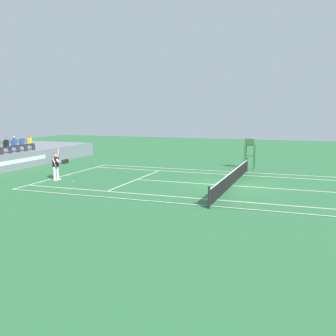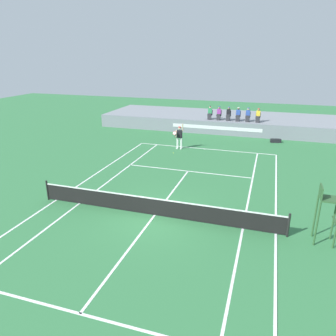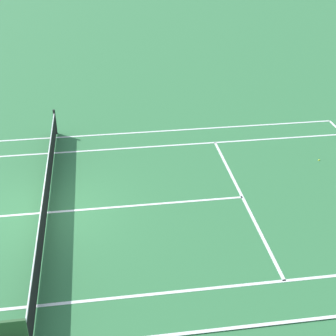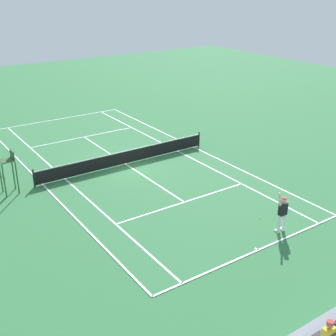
# 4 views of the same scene
# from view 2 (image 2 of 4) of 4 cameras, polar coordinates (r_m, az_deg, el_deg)

# --- Properties ---
(ground_plane) EXTENTS (80.00, 80.00, 0.00)m
(ground_plane) POSITION_cam_2_polar(r_m,az_deg,el_deg) (15.37, -2.43, -8.52)
(ground_plane) COLOR #337542
(court) EXTENTS (11.08, 23.88, 0.03)m
(court) POSITION_cam_2_polar(r_m,az_deg,el_deg) (15.37, -2.43, -8.48)
(court) COLOR #337542
(court) RESTS_ON ground
(net) EXTENTS (11.98, 0.10, 1.07)m
(net) POSITION_cam_2_polar(r_m,az_deg,el_deg) (15.13, -2.46, -6.77)
(net) COLOR black
(net) RESTS_ON ground
(barrier_wall) EXTENTS (24.14, 0.25, 1.26)m
(barrier_wall) POSITION_cam_2_polar(r_m,az_deg,el_deg) (30.82, 8.57, 7.03)
(barrier_wall) COLOR gray
(barrier_wall) RESTS_ON ground
(bleacher_platform) EXTENTS (24.14, 7.09, 1.26)m
(bleacher_platform) POSITION_cam_2_polar(r_m,az_deg,el_deg) (34.37, 9.61, 8.27)
(bleacher_platform) COLOR gray
(bleacher_platform) RESTS_ON ground
(spectator_seated_0) EXTENTS (0.44, 0.60, 1.27)m
(spectator_seated_0) POSITION_cam_2_polar(r_m,az_deg,el_deg) (31.61, 7.45, 9.69)
(spectator_seated_0) COLOR #474C56
(spectator_seated_0) RESTS_ON bleacher_platform
(spectator_seated_1) EXTENTS (0.44, 0.60, 1.27)m
(spectator_seated_1) POSITION_cam_2_polar(r_m,az_deg,el_deg) (31.47, 9.04, 9.56)
(spectator_seated_1) COLOR #474C56
(spectator_seated_1) RESTS_ON bleacher_platform
(spectator_seated_2) EXTENTS (0.44, 0.60, 1.27)m
(spectator_seated_2) POSITION_cam_2_polar(r_m,az_deg,el_deg) (31.34, 10.70, 9.43)
(spectator_seated_2) COLOR #474C56
(spectator_seated_2) RESTS_ON bleacher_platform
(spectator_seated_3) EXTENTS (0.44, 0.60, 1.27)m
(spectator_seated_3) POSITION_cam_2_polar(r_m,az_deg,el_deg) (31.25, 12.35, 9.29)
(spectator_seated_3) COLOR #474C56
(spectator_seated_3) RESTS_ON bleacher_platform
(spectator_seated_4) EXTENTS (0.44, 0.60, 1.27)m
(spectator_seated_4) POSITION_cam_2_polar(r_m,az_deg,el_deg) (31.17, 14.02, 9.14)
(spectator_seated_4) COLOR #474C56
(spectator_seated_4) RESTS_ON bleacher_platform
(spectator_seated_5) EXTENTS (0.44, 0.60, 1.27)m
(spectator_seated_5) POSITION_cam_2_polar(r_m,az_deg,el_deg) (31.13, 15.73, 8.97)
(spectator_seated_5) COLOR #474C56
(spectator_seated_5) RESTS_ON bleacher_platform
(tennis_player) EXTENTS (0.76, 0.62, 2.08)m
(tennis_player) POSITION_cam_2_polar(r_m,az_deg,el_deg) (25.73, 2.04, 5.57)
(tennis_player) COLOR white
(tennis_player) RESTS_ON ground
(tennis_ball) EXTENTS (0.07, 0.07, 0.07)m
(tennis_ball) POSITION_cam_2_polar(r_m,az_deg,el_deg) (24.74, 0.97, 2.69)
(tennis_ball) COLOR #D1E533
(tennis_ball) RESTS_ON ground
(umpire_chair) EXTENTS (0.77, 0.77, 2.44)m
(umpire_chair) POSITION_cam_2_polar(r_m,az_deg,el_deg) (14.13, 26.33, -6.31)
(umpire_chair) COLOR #2D562D
(umpire_chair) RESTS_ON ground
(equipment_bag) EXTENTS (0.95, 0.51, 0.32)m
(equipment_bag) POSITION_cam_2_polar(r_m,az_deg,el_deg) (29.34, 18.61, 4.63)
(equipment_bag) COLOR black
(equipment_bag) RESTS_ON ground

